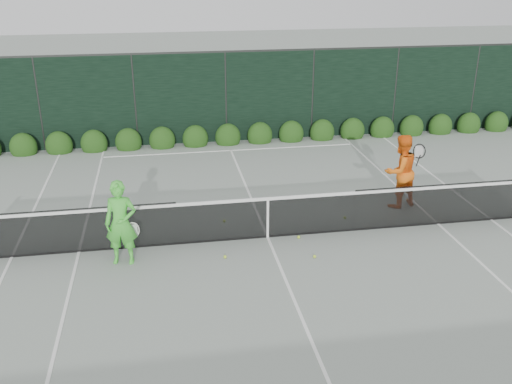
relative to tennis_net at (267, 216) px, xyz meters
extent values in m
plane|color=gray|center=(0.02, 0.00, -0.53)|extent=(80.00, 80.00, 0.00)
cube|color=black|center=(-4.18, 0.00, -0.02)|extent=(4.40, 0.01, 1.02)
cube|color=black|center=(0.02, 0.00, -0.05)|extent=(4.00, 0.01, 0.96)
cube|color=black|center=(4.22, 0.00, -0.02)|extent=(4.40, 0.01, 1.02)
cube|color=white|center=(0.02, 0.00, 0.41)|extent=(12.80, 0.03, 0.07)
cube|color=black|center=(0.02, 0.00, -0.51)|extent=(12.80, 0.02, 0.04)
cube|color=white|center=(0.02, 0.00, -0.07)|extent=(0.05, 0.03, 0.91)
imported|color=#49CE3C|center=(-3.11, -0.60, 0.36)|extent=(0.70, 0.52, 1.78)
torus|color=white|center=(-2.91, -0.50, 0.12)|extent=(0.30, 0.08, 0.30)
cylinder|color=black|center=(-2.91, -0.50, -0.12)|extent=(0.10, 0.03, 0.30)
imported|color=orange|center=(3.60, 1.20, 0.40)|extent=(1.08, 0.94, 1.87)
torus|color=black|center=(3.95, 1.00, 0.97)|extent=(0.27, 0.19, 0.30)
cylinder|color=black|center=(3.95, 1.00, 0.73)|extent=(0.10, 0.03, 0.30)
cube|color=white|center=(-5.46, 0.00, -0.53)|extent=(0.06, 23.77, 0.01)
cube|color=white|center=(5.51, 0.00, -0.53)|extent=(0.06, 23.77, 0.01)
cube|color=white|center=(-4.09, 0.00, -0.53)|extent=(0.06, 23.77, 0.01)
cube|color=white|center=(4.14, 0.00, -0.53)|extent=(0.06, 23.77, 0.01)
cube|color=white|center=(0.02, 11.88, -0.53)|extent=(11.03, 0.06, 0.01)
cube|color=white|center=(0.02, 6.40, -0.53)|extent=(8.23, 0.06, 0.01)
cube|color=white|center=(0.02, 0.00, -0.53)|extent=(0.06, 12.80, 0.01)
cube|color=black|center=(0.02, 7.50, 0.97)|extent=(32.00, 0.06, 3.00)
cube|color=#262826|center=(0.02, 7.50, 2.50)|extent=(32.00, 0.06, 0.06)
cylinder|color=#262826|center=(-5.98, 7.50, 0.97)|extent=(0.08, 0.08, 3.00)
cylinder|color=#262826|center=(-2.98, 7.50, 0.97)|extent=(0.08, 0.08, 3.00)
cylinder|color=#262826|center=(0.02, 7.50, 0.97)|extent=(0.08, 0.08, 3.00)
cylinder|color=#262826|center=(3.02, 7.50, 0.97)|extent=(0.08, 0.08, 3.00)
cylinder|color=#262826|center=(6.02, 7.50, 0.97)|extent=(0.08, 0.08, 3.00)
cylinder|color=#262826|center=(9.02, 7.50, 0.97)|extent=(0.08, 0.08, 3.00)
ellipsoid|color=#153B10|center=(-6.58, 7.15, -0.30)|extent=(0.86, 0.65, 0.94)
ellipsoid|color=#153B10|center=(-5.48, 7.15, -0.30)|extent=(0.86, 0.65, 0.94)
ellipsoid|color=#153B10|center=(-4.38, 7.15, -0.30)|extent=(0.86, 0.65, 0.94)
ellipsoid|color=#153B10|center=(-3.28, 7.15, -0.30)|extent=(0.86, 0.65, 0.94)
ellipsoid|color=#153B10|center=(-2.18, 7.15, -0.30)|extent=(0.86, 0.65, 0.94)
ellipsoid|color=#153B10|center=(-1.08, 7.15, -0.30)|extent=(0.86, 0.65, 0.94)
ellipsoid|color=#153B10|center=(0.02, 7.15, -0.30)|extent=(0.86, 0.65, 0.94)
ellipsoid|color=#153B10|center=(1.12, 7.15, -0.30)|extent=(0.86, 0.65, 0.94)
ellipsoid|color=#153B10|center=(2.22, 7.15, -0.30)|extent=(0.86, 0.65, 0.94)
ellipsoid|color=#153B10|center=(3.32, 7.15, -0.30)|extent=(0.86, 0.65, 0.94)
ellipsoid|color=#153B10|center=(4.42, 7.15, -0.30)|extent=(0.86, 0.65, 0.94)
ellipsoid|color=#153B10|center=(5.52, 7.15, -0.30)|extent=(0.86, 0.65, 0.94)
ellipsoid|color=#153B10|center=(6.62, 7.15, -0.30)|extent=(0.86, 0.65, 0.94)
ellipsoid|color=#153B10|center=(7.72, 7.15, -0.30)|extent=(0.86, 0.65, 0.94)
ellipsoid|color=#153B10|center=(8.82, 7.15, -0.30)|extent=(0.86, 0.65, 0.94)
ellipsoid|color=#153B10|center=(9.92, 7.15, -0.30)|extent=(0.86, 0.65, 0.94)
sphere|color=#BCE132|center=(0.70, -0.17, -0.50)|extent=(0.07, 0.07, 0.07)
sphere|color=#BCE132|center=(0.82, -1.10, -0.50)|extent=(0.07, 0.07, 0.07)
sphere|color=#BCE132|center=(-1.04, -0.80, -0.50)|extent=(0.07, 0.07, 0.07)
sphere|color=#BCE132|center=(2.05, 0.65, -0.50)|extent=(0.07, 0.07, 0.07)
sphere|color=#BCE132|center=(-0.84, 0.96, -0.50)|extent=(0.07, 0.07, 0.07)
camera|label=1|loc=(-2.18, -11.29, 5.28)|focal=40.00mm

